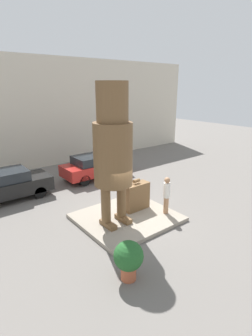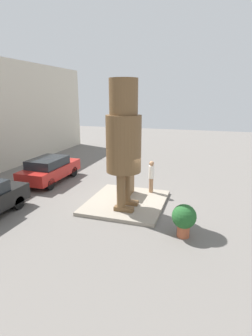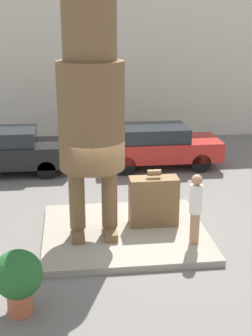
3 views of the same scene
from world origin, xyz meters
name	(u,v)px [view 3 (image 3 of 3)]	position (x,y,z in m)	size (l,w,h in m)	color
ground_plane	(125,236)	(0.00, 0.00, 0.00)	(60.00, 60.00, 0.00)	slate
pedestal	(125,233)	(0.00, 0.00, 0.08)	(3.96, 3.55, 0.16)	gray
building_backdrop	(97,51)	(0.00, 9.96, 3.73)	(28.00, 0.60, 7.46)	beige
statue_figure	(91,100)	(-0.76, -0.12, 3.40)	(1.50, 1.50, 5.53)	brown
giant_suitcase	(154,201)	(0.75, 0.25, 0.78)	(1.20, 0.51, 1.44)	brown
tourist	(196,206)	(1.51, -0.86, 1.07)	(0.28, 0.28, 1.66)	#A87A56
parked_car_black	(8,150)	(-3.37, 5.31, 0.81)	(4.03, 1.77, 1.53)	black
parked_car_red	(158,145)	(1.82, 5.38, 0.80)	(4.23, 1.80, 1.49)	#B2231E
planter_pot	(18,278)	(-2.25, -2.91, 0.73)	(0.89, 0.89, 1.25)	#AD5638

